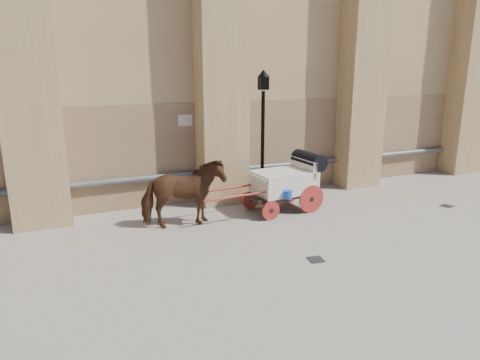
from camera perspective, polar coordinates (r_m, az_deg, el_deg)
name	(u,v)px	position (r m, az deg, el deg)	size (l,w,h in m)	color
ground	(315,238)	(10.55, 10.01, -7.61)	(90.00, 90.00, 0.00)	gray
horse	(183,194)	(10.91, -7.61, -1.86)	(0.95, 2.08, 1.76)	brown
carriage	(288,180)	(12.24, 6.35, -0.01)	(3.78, 1.40, 1.63)	black
street_lamp	(263,132)	(12.97, 3.05, 6.41)	(0.37, 0.37, 3.93)	black
drain_grate_near	(316,260)	(9.41, 10.06, -10.40)	(0.32, 0.32, 0.01)	black
drain_grate_far	(447,206)	(14.11, 25.83, -3.13)	(0.32, 0.32, 0.01)	black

